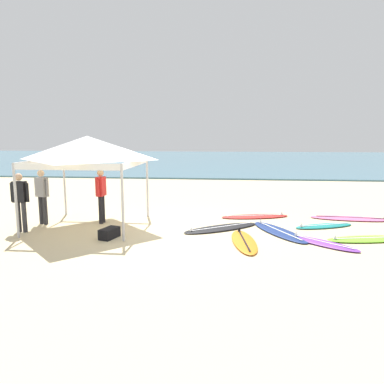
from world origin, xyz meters
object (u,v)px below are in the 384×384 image
at_px(surfboard_navy, 279,232).
at_px(person_grey, 42,193).
at_px(surfboard_lime, 368,239).
at_px(person_black, 20,198).
at_px(surfboard_orange, 244,241).
at_px(surfboard_red, 255,216).
at_px(gear_bag_near_tent, 109,233).
at_px(surfboard_pink, 351,218).
at_px(person_red, 101,192).
at_px(canopy_tent, 87,148).
at_px(surfboard_black, 221,228).
at_px(surfboard_purple, 323,243).
at_px(surfboard_teal, 324,226).

height_order(surfboard_navy, person_grey, person_grey).
distance_m(surfboard_lime, person_black, 9.71).
bearing_deg(surfboard_orange, surfboard_navy, 45.80).
xyz_separation_m(surfboard_red, gear_bag_near_tent, (-4.13, -2.93, 0.10)).
relative_size(surfboard_pink, person_red, 1.53).
bearing_deg(surfboard_lime, gear_bag_near_tent, -175.97).
height_order(canopy_tent, surfboard_black, canopy_tent).
xyz_separation_m(surfboard_purple, person_grey, (-8.21, 1.35, 0.95)).
bearing_deg(surfboard_pink, surfboard_black, -158.62).
xyz_separation_m(surfboard_orange, surfboard_purple, (2.01, 0.06, 0.00)).
bearing_deg(gear_bag_near_tent, person_red, 115.48).
xyz_separation_m(surfboard_red, surfboard_purple, (1.50, -2.93, 0.00)).
relative_size(surfboard_navy, person_black, 1.47).
distance_m(surfboard_orange, gear_bag_near_tent, 3.63).
xyz_separation_m(person_red, person_black, (-1.93, -1.28, 0.00)).
bearing_deg(surfboard_lime, surfboard_purple, -159.64).
xyz_separation_m(surfboard_pink, person_red, (-8.07, -1.29, 0.95)).
relative_size(surfboard_red, surfboard_purple, 1.35).
relative_size(surfboard_teal, surfboard_purple, 1.12).
relative_size(surfboard_teal, gear_bag_near_tent, 3.30).
height_order(surfboard_black, person_red, person_red).
bearing_deg(surfboard_navy, person_black, -175.08).
relative_size(surfboard_red, surfboard_teal, 1.21).
distance_m(canopy_tent, surfboard_navy, 6.15).
distance_m(person_grey, person_red, 1.82).
bearing_deg(canopy_tent, surfboard_red, 18.03).
relative_size(surfboard_black, gear_bag_near_tent, 4.06).
distance_m(surfboard_navy, person_red, 5.58).
bearing_deg(gear_bag_near_tent, canopy_tent, 128.84).
height_order(surfboard_teal, person_grey, person_grey).
height_order(surfboard_navy, surfboard_black, same).
height_order(canopy_tent, surfboard_red, canopy_tent).
relative_size(person_grey, person_black, 1.00).
bearing_deg(person_grey, surfboard_red, 13.26).
bearing_deg(surfboard_red, surfboard_orange, -99.62).
xyz_separation_m(surfboard_lime, surfboard_purple, (-1.31, -0.49, 0.00)).
bearing_deg(surfboard_black, surfboard_teal, 9.99).
xyz_separation_m(surfboard_teal, person_red, (-6.91, -0.16, 0.95)).
height_order(canopy_tent, person_grey, canopy_tent).
xyz_separation_m(surfboard_purple, person_red, (-6.42, 1.65, 0.95)).
bearing_deg(person_red, person_grey, -170.37).
bearing_deg(gear_bag_near_tent, surfboard_red, 35.34).
height_order(canopy_tent, surfboard_orange, canopy_tent).
height_order(surfboard_purple, person_black, person_black).
height_order(person_red, person_black, same).
bearing_deg(surfboard_navy, surfboard_pink, 36.49).
distance_m(surfboard_teal, person_red, 6.97).
distance_m(surfboard_black, surfboard_purple, 2.92).
distance_m(canopy_tent, surfboard_pink, 8.78).
bearing_deg(surfboard_orange, surfboard_purple, 1.77).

